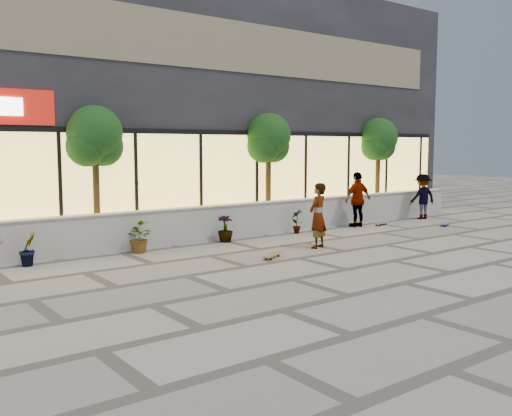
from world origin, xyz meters
TOP-DOWN VIEW (x-y plane):
  - ground at (0.00, 0.00)m, footprint 80.00×80.00m
  - planter_wall at (0.00, 7.00)m, footprint 22.00×0.42m
  - retail_building at (-0.00, 12.49)m, footprint 24.00×9.17m
  - shrub_b at (-5.70, 6.45)m, footprint 0.57×0.57m
  - shrub_c at (-2.90, 6.45)m, footprint 0.68×0.77m
  - shrub_d at (-0.10, 6.45)m, footprint 0.64×0.64m
  - shrub_e at (2.70, 6.45)m, footprint 0.46×0.35m
  - tree_midwest at (-3.50, 7.70)m, footprint 1.60×1.50m
  - tree_mideast at (2.50, 7.70)m, footprint 1.60×1.50m
  - tree_east at (8.00, 7.70)m, footprint 1.60×1.50m
  - skater_center at (1.37, 4.06)m, footprint 0.77×0.63m
  - skater_right_near at (5.37, 6.30)m, footprint 1.15×0.52m
  - skater_right_far at (9.01, 6.30)m, footprint 1.24×0.88m
  - skateboard_center at (-0.53, 3.70)m, footprint 0.81×0.57m
  - skateboard_right_near at (6.36, 6.06)m, footprint 0.80×0.39m
  - skateboard_right_far at (8.05, 4.60)m, footprint 0.83×0.56m

SIDE VIEW (x-z plane):
  - ground at x=0.00m, z-range 0.00..0.00m
  - skateboard_right_near at x=6.36m, z-range 0.03..0.12m
  - skateboard_center at x=-0.53m, z-range 0.03..0.13m
  - skateboard_right_far at x=8.05m, z-range 0.03..0.13m
  - shrub_b at x=-5.70m, z-range 0.00..0.81m
  - shrub_c at x=-2.90m, z-range 0.00..0.81m
  - shrub_d at x=-0.10m, z-range 0.00..0.81m
  - shrub_e at x=2.70m, z-range 0.00..0.81m
  - planter_wall at x=0.00m, z-range 0.00..1.04m
  - skater_right_far at x=9.01m, z-range 0.00..1.74m
  - skater_center at x=1.37m, z-range 0.00..1.81m
  - skater_right_near at x=5.37m, z-range 0.00..1.93m
  - tree_midwest at x=-3.50m, z-range 1.03..4.94m
  - tree_mideast at x=2.50m, z-range 1.03..4.94m
  - tree_east at x=8.00m, z-range 1.03..4.94m
  - retail_building at x=0.00m, z-range 0.00..8.50m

